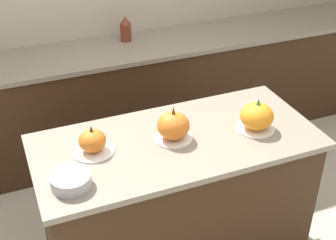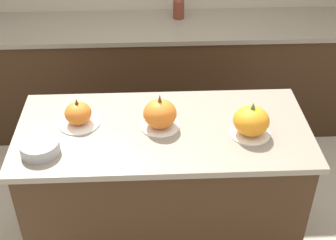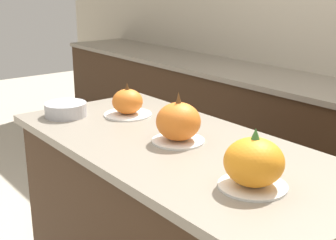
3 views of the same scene
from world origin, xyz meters
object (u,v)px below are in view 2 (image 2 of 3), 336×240
object	(u,v)px
bottle_tall	(179,6)
mixing_bowl	(40,147)
pumpkin_cake_left	(78,115)
pumpkin_cake_right	(251,121)
pumpkin_cake_center	(160,115)

from	to	relation	value
bottle_tall	mixing_bowl	bearing A→B (deg)	-115.92
mixing_bowl	pumpkin_cake_left	bearing A→B (deg)	54.84
pumpkin_cake_right	mixing_bowl	world-z (taller)	pumpkin_cake_right
pumpkin_cake_center	mixing_bowl	bearing A→B (deg)	-162.57
pumpkin_cake_center	bottle_tall	bearing A→B (deg)	82.47
pumpkin_cake_left	pumpkin_cake_right	bearing A→B (deg)	-8.27
pumpkin_cake_left	bottle_tall	bearing A→B (deg)	65.82
bottle_tall	mixing_bowl	size ratio (longest dim) A/B	1.05
pumpkin_cake_right	bottle_tall	world-z (taller)	bottle_tall
pumpkin_cake_left	pumpkin_cake_center	bearing A→B (deg)	-6.21
pumpkin_cake_center	pumpkin_cake_right	distance (m)	0.48
pumpkin_cake_left	bottle_tall	size ratio (longest dim) A/B	1.11
bottle_tall	pumpkin_cake_right	bearing A→B (deg)	-79.68
bottle_tall	mixing_bowl	world-z (taller)	bottle_tall
pumpkin_cake_center	bottle_tall	world-z (taller)	pumpkin_cake_center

